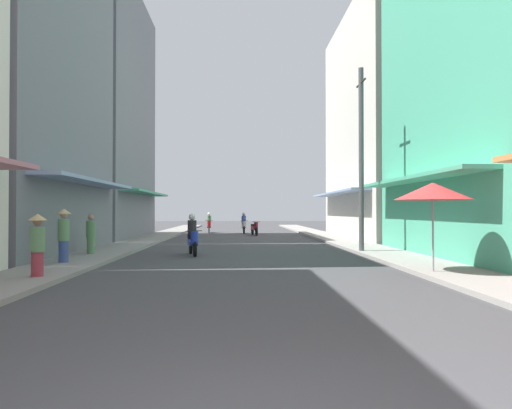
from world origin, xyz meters
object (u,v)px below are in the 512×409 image
object	(u,v)px
pedestrian_far	(64,234)
pedestrian_foreground	(37,243)
utility_pole	(361,159)
motorbike_blue	(193,237)
motorbike_silver	(244,224)
vendor_umbrella	(433,191)
motorbike_maroon	(255,228)
pedestrian_midway	(91,236)
motorbike_red	(209,224)

from	to	relation	value
pedestrian_far	pedestrian_foreground	size ratio (longest dim) A/B	1.08
utility_pole	pedestrian_foreground	bearing A→B (deg)	-144.79
pedestrian_foreground	utility_pole	distance (m)	12.14
motorbike_blue	motorbike_silver	distance (m)	17.26
pedestrian_far	utility_pole	size ratio (longest dim) A/B	0.24
vendor_umbrella	utility_pole	distance (m)	6.48
motorbike_maroon	pedestrian_midway	bearing A→B (deg)	-113.89
pedestrian_foreground	utility_pole	world-z (taller)	utility_pole
vendor_umbrella	pedestrian_foreground	bearing A→B (deg)	-176.94
pedestrian_far	pedestrian_foreground	world-z (taller)	pedestrian_far
motorbike_silver	vendor_umbrella	bearing A→B (deg)	-78.64
motorbike_blue	motorbike_red	size ratio (longest dim) A/B	0.98
motorbike_red	utility_pole	bearing A→B (deg)	-68.48
pedestrian_far	pedestrian_foreground	xyz separation A→B (m)	(0.52, -3.04, -0.07)
pedestrian_foreground	vendor_umbrella	xyz separation A→B (m)	(9.83, 0.53, 1.28)
motorbike_red	utility_pole	world-z (taller)	utility_pole
utility_pole	motorbike_silver	bearing A→B (deg)	104.87
vendor_umbrella	utility_pole	world-z (taller)	utility_pole
motorbike_maroon	utility_pole	size ratio (longest dim) A/B	0.24
motorbike_blue	utility_pole	bearing A→B (deg)	3.35
motorbike_red	pedestrian_midway	world-z (taller)	motorbike_red
motorbike_blue	motorbike_red	bearing A→B (deg)	91.73
pedestrian_midway	vendor_umbrella	distance (m)	11.87
motorbike_silver	pedestrian_midway	xyz separation A→B (m)	(-5.83, -17.57, 0.07)
motorbike_red	motorbike_maroon	bearing A→B (deg)	-50.94
motorbike_silver	pedestrian_midway	bearing A→B (deg)	-108.35
motorbike_silver	utility_pole	bearing A→B (deg)	-75.13
motorbike_silver	motorbike_maroon	size ratio (longest dim) A/B	1.01
motorbike_blue	motorbike_red	xyz separation A→B (m)	(-0.56, 18.52, 0.00)
motorbike_silver	pedestrian_foreground	distance (m)	24.12
motorbike_red	pedestrian_far	size ratio (longest dim) A/B	1.03
motorbike_blue	motorbike_red	world-z (taller)	same
pedestrian_midway	pedestrian_foreground	size ratio (longest dim) A/B	0.97
pedestrian_midway	motorbike_silver	bearing A→B (deg)	71.65
pedestrian_midway	vendor_umbrella	world-z (taller)	vendor_umbrella
pedestrian_far	vendor_umbrella	bearing A→B (deg)	-13.68
motorbike_maroon	pedestrian_far	world-z (taller)	pedestrian_far
utility_pole	motorbike_red	bearing A→B (deg)	111.52
motorbike_blue	pedestrian_foreground	world-z (taller)	pedestrian_foreground
utility_pole	vendor_umbrella	bearing A→B (deg)	-88.36
motorbike_blue	pedestrian_far	size ratio (longest dim) A/B	1.02
motorbike_red	pedestrian_far	distance (m)	22.11
pedestrian_far	vendor_umbrella	size ratio (longest dim) A/B	0.73
motorbike_red	motorbike_maroon	world-z (taller)	motorbike_red
motorbike_blue	motorbike_maroon	size ratio (longest dim) A/B	0.99
motorbike_blue	utility_pole	size ratio (longest dim) A/B	0.24
motorbike_red	pedestrian_midway	xyz separation A→B (m)	(-3.12, -18.96, 0.07)
motorbike_blue	motorbike_red	distance (m)	18.53
motorbike_red	motorbike_blue	bearing A→B (deg)	-88.27
motorbike_silver	pedestrian_far	size ratio (longest dim) A/B	1.03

